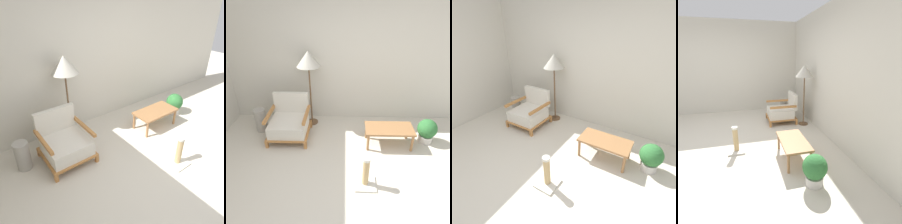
% 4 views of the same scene
% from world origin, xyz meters
% --- Properties ---
extents(ground_plane, '(14.00, 14.00, 0.00)m').
position_xyz_m(ground_plane, '(0.00, 0.00, 0.00)').
color(ground_plane, beige).
extents(wall_back, '(8.00, 0.06, 2.70)m').
position_xyz_m(wall_back, '(0.00, 2.26, 1.35)').
color(wall_back, beige).
rests_on(wall_back, ground_plane).
extents(armchair, '(0.73, 0.73, 0.78)m').
position_xyz_m(armchair, '(-1.08, 1.47, 0.30)').
color(armchair, '#B2753D').
rests_on(armchair, ground_plane).
extents(floor_lamp, '(0.45, 0.45, 1.51)m').
position_xyz_m(floor_lamp, '(-0.73, 1.96, 1.32)').
color(floor_lamp, brown).
rests_on(floor_lamp, ground_plane).
extents(coffee_table, '(0.84, 0.44, 0.35)m').
position_xyz_m(coffee_table, '(0.74, 1.26, 0.31)').
color(coffee_table, olive).
rests_on(coffee_table, ground_plane).
extents(vase, '(0.22, 0.22, 0.46)m').
position_xyz_m(vase, '(-1.69, 1.65, 0.23)').
color(vase, '#9E998E').
rests_on(vase, ground_plane).
extents(potted_plant, '(0.35, 0.35, 0.45)m').
position_xyz_m(potted_plant, '(1.44, 1.37, 0.24)').
color(potted_plant, beige).
rests_on(potted_plant, ground_plane).
extents(scratching_post, '(0.30, 0.30, 0.49)m').
position_xyz_m(scratching_post, '(0.25, 0.30, 0.16)').
color(scratching_post, beige).
rests_on(scratching_post, ground_plane).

